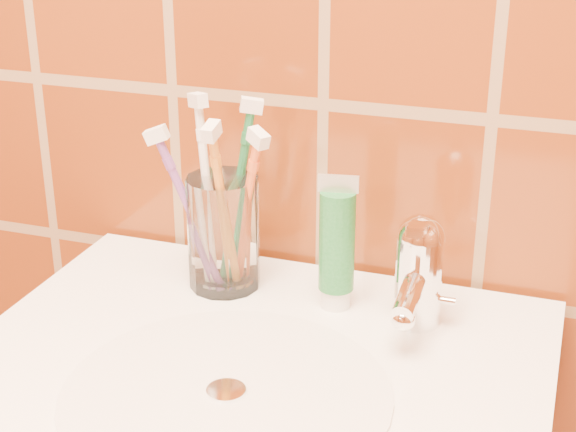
% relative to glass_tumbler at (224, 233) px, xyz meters
% --- Properties ---
extents(glass_tumbler, '(0.10, 0.10, 0.13)m').
position_rel_glass_tumbler_xyz_m(glass_tumbler, '(0.00, 0.00, 0.00)').
color(glass_tumbler, white).
rests_on(glass_tumbler, pedestal_sink).
extents(toothpaste_tube, '(0.04, 0.04, 0.15)m').
position_rel_glass_tumbler_xyz_m(toothpaste_tube, '(0.13, -0.01, 0.01)').
color(toothpaste_tube, white).
rests_on(toothpaste_tube, pedestal_sink).
extents(faucet, '(0.05, 0.11, 0.12)m').
position_rel_glass_tumbler_xyz_m(faucet, '(0.22, -0.02, -0.00)').
color(faucet, white).
rests_on(faucet, pedestal_sink).
extents(toothbrush_0, '(0.11, 0.10, 0.19)m').
position_rel_glass_tumbler_xyz_m(toothbrush_0, '(-0.03, -0.02, 0.03)').
color(toothbrush_0, '#75428E').
rests_on(toothbrush_0, glass_tumbler).
extents(toothbrush_1, '(0.02, 0.12, 0.22)m').
position_rel_glass_tumbler_xyz_m(toothbrush_1, '(0.01, -0.02, 0.04)').
color(toothbrush_1, orange).
rests_on(toothbrush_1, glass_tumbler).
extents(toothbrush_2, '(0.13, 0.12, 0.21)m').
position_rel_glass_tumbler_xyz_m(toothbrush_2, '(0.03, -0.01, 0.03)').
color(toothbrush_2, orange).
rests_on(toothbrush_2, glass_tumbler).
extents(toothbrush_3, '(0.09, 0.08, 0.23)m').
position_rel_glass_tumbler_xyz_m(toothbrush_3, '(-0.02, 0.00, 0.04)').
color(toothbrush_3, white).
rests_on(toothbrush_3, glass_tumbler).
extents(toothbrush_4, '(0.09, 0.08, 0.22)m').
position_rel_glass_tumbler_xyz_m(toothbrush_4, '(0.01, 0.02, 0.04)').
color(toothbrush_4, '#1E7340').
rests_on(toothbrush_4, glass_tumbler).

